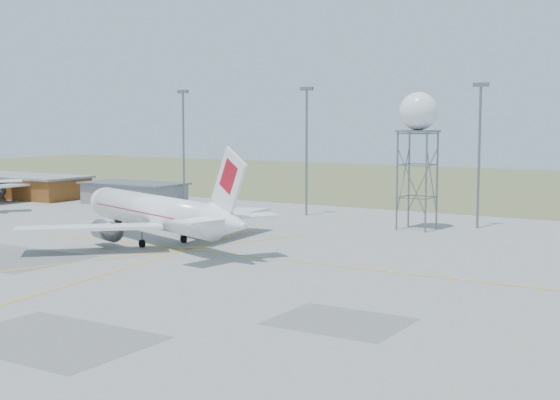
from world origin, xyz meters
The scene contains 11 objects.
ground centered at (0.00, 0.00, 0.00)m, with size 400.00×400.00×0.00m, color #A4A49F.
grass_strip centered at (0.00, 140.00, 0.01)m, with size 400.00×120.00×0.03m, color #4F5E33.
building_orange centered at (-75.00, 62.00, 2.17)m, with size 33.00×12.00×4.30m.
building_grey centered at (-45.00, 64.00, 1.97)m, with size 19.00×10.00×3.90m.
mast_a centered at (-35.00, 66.00, 12.07)m, with size 2.20×0.50×20.50m.
mast_b centered at (-10.00, 66.00, 12.07)m, with size 2.20×0.50×20.50m.
mast_c centered at (18.00, 66.00, 12.07)m, with size 2.20×0.50×20.50m.
airliner_main centered at (-11.63, 31.52, 3.83)m, with size 35.61×33.45×12.50m.
radar_tower centered at (11.14, 60.17, 10.75)m, with size 5.29×5.29×19.16m.
fire_truck centered at (-24.43, 43.08, 1.59)m, with size 8.56×4.22×3.31m.
baggage_tug centered at (-35.65, 55.02, 0.61)m, with size 2.45×2.27×1.62m.
Camera 1 is at (51.77, -42.06, 15.45)m, focal length 50.00 mm.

